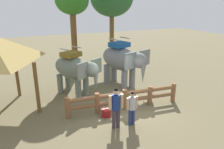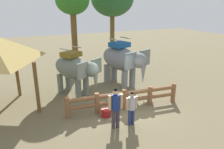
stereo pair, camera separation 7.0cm
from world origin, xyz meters
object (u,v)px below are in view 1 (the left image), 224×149
object	(u,v)px
elephant_center	(122,60)
tree_back_center	(72,3)
log_fence	(125,98)
tourist_woman_in_black	(116,105)
feed_bucket	(106,113)
elephant_near_left	(74,69)
tourist_man_in_blue	(132,106)

from	to	relation	value
elephant_center	tree_back_center	world-z (taller)	tree_back_center
log_fence	tourist_woman_in_black	world-z (taller)	tourist_woman_in_black
elephant_center	tourist_woman_in_black	bearing A→B (deg)	-119.78
feed_bucket	log_fence	bearing A→B (deg)	15.36
log_fence	elephant_near_left	bearing A→B (deg)	122.59
elephant_near_left	tourist_man_in_blue	xyz separation A→B (m)	(1.38, -4.29, -0.67)
feed_bucket	tree_back_center	bearing A→B (deg)	86.93
elephant_near_left	tree_back_center	size ratio (longest dim) A/B	0.51
elephant_near_left	tourist_woman_in_black	bearing A→B (deg)	-81.52
tourist_man_in_blue	tree_back_center	bearing A→B (deg)	92.77
elephant_center	tree_back_center	distance (m)	5.28
tourist_woman_in_black	tree_back_center	xyz separation A→B (m)	(0.37, 7.76, 4.13)
elephant_center	feed_bucket	world-z (taller)	elephant_center
elephant_near_left	tree_back_center	xyz separation A→B (m)	(1.00, 3.54, 3.61)
elephant_near_left	feed_bucket	bearing A→B (deg)	-78.42
tourist_man_in_blue	feed_bucket	xyz separation A→B (m)	(-0.74, 1.15, -0.73)
tourist_woman_in_black	feed_bucket	distance (m)	1.41
log_fence	elephant_near_left	size ratio (longest dim) A/B	1.81
elephant_center	tree_back_center	size ratio (longest dim) A/B	0.59
log_fence	elephant_near_left	xyz separation A→B (m)	(-1.80, 2.81, 0.98)
elephant_near_left	tree_back_center	world-z (taller)	tree_back_center
elephant_center	feed_bucket	xyz separation A→B (m)	(-2.48, -3.27, -1.59)
log_fence	tree_back_center	bearing A→B (deg)	97.18
log_fence	elephant_center	distance (m)	3.44
log_fence	tree_back_center	distance (m)	7.88
elephant_center	log_fence	bearing A→B (deg)	-114.20
elephant_near_left	feed_bucket	size ratio (longest dim) A/B	7.13
log_fence	tourist_man_in_blue	xyz separation A→B (m)	(-0.42, -1.47, 0.31)
tourist_man_in_blue	tourist_woman_in_black	bearing A→B (deg)	175.31
tourist_woman_in_black	feed_bucket	xyz separation A→B (m)	(0.01, 1.09, -0.89)
tourist_woman_in_black	feed_bucket	bearing A→B (deg)	89.39
tourist_man_in_blue	tree_back_center	distance (m)	8.93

